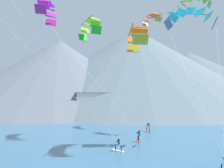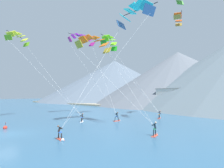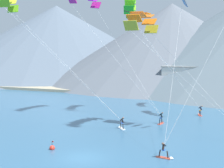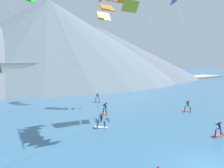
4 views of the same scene
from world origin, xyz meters
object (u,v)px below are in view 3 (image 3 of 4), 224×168
(kitesurfer_mid_center, at_px, (162,120))
(race_marker_buoy, at_px, (52,148))
(kitesurfer_near_lead, at_px, (121,125))
(kitesurfer_far_left, at_px, (166,154))
(parafoil_kite_near_lead, at_px, (8,0))
(kitesurfer_near_trail, at_px, (200,112))
(parafoil_kite_near_trail, at_px, (131,6))
(parafoil_kite_far_right, at_px, (142,20))

(kitesurfer_mid_center, distance_m, race_marker_buoy, 17.88)
(race_marker_buoy, bearing_deg, kitesurfer_near_lead, 74.17)
(kitesurfer_far_left, bearing_deg, parafoil_kite_near_lead, 172.21)
(kitesurfer_near_trail, distance_m, kitesurfer_far_left, 22.99)
(kitesurfer_near_lead, bearing_deg, kitesurfer_far_left, -49.36)
(kitesurfer_near_lead, relative_size, parafoil_kite_near_trail, 0.10)
(kitesurfer_near_trail, bearing_deg, kitesurfer_far_left, -90.36)
(kitesurfer_mid_center, relative_size, kitesurfer_far_left, 1.00)
(kitesurfer_near_lead, xyz_separation_m, parafoil_kite_near_trail, (-2.36, 9.99, 17.01))
(parafoil_kite_near_lead, bearing_deg, kitesurfer_far_left, -7.79)
(kitesurfer_near_lead, bearing_deg, kitesurfer_mid_center, 50.06)
(kitesurfer_far_left, distance_m, parafoil_kite_near_trail, 27.98)
(kitesurfer_mid_center, xyz_separation_m, kitesurfer_far_left, (4.04, -14.50, -0.11))
(kitesurfer_mid_center, xyz_separation_m, parafoil_kite_near_lead, (-16.51, -11.69, 15.84))
(kitesurfer_mid_center, relative_size, parafoil_kite_near_lead, 0.11)
(kitesurfer_near_trail, height_order, parafoil_kite_near_lead, parafoil_kite_near_lead)
(kitesurfer_near_lead, xyz_separation_m, parafoil_kite_far_right, (2.66, 0.34, 13.57))
(kitesurfer_near_lead, height_order, parafoil_kite_far_right, parafoil_kite_far_right)
(kitesurfer_near_lead, height_order, parafoil_kite_near_trail, parafoil_kite_near_trail)
(kitesurfer_near_lead, distance_m, kitesurfer_mid_center, 6.46)
(parafoil_kite_far_right, distance_m, race_marker_buoy, 19.05)
(parafoil_kite_far_right, bearing_deg, kitesurfer_near_trail, 66.56)
(kitesurfer_far_left, bearing_deg, kitesurfer_near_lead, 130.64)
(kitesurfer_near_lead, height_order, race_marker_buoy, kitesurfer_near_lead)
(kitesurfer_mid_center, height_order, race_marker_buoy, kitesurfer_mid_center)
(parafoil_kite_near_lead, bearing_deg, kitesurfer_near_lead, 28.59)
(kitesurfer_far_left, relative_size, parafoil_kite_near_trail, 0.10)
(kitesurfer_near_lead, bearing_deg, kitesurfer_near_trail, 58.19)
(kitesurfer_mid_center, bearing_deg, kitesurfer_near_trail, 63.73)
(kitesurfer_far_left, distance_m, parafoil_kite_far_right, 17.69)
(kitesurfer_far_left, distance_m, race_marker_buoy, 11.55)
(kitesurfer_near_trail, relative_size, parafoil_kite_near_trail, 0.10)
(parafoil_kite_far_right, height_order, race_marker_buoy, parafoil_kite_far_right)
(kitesurfer_near_trail, xyz_separation_m, parafoil_kite_near_lead, (-20.70, -20.18, 15.88))
(parafoil_kite_near_lead, xyz_separation_m, parafoil_kite_far_right, (15.02, 7.07, -2.37))
(kitesurfer_far_left, bearing_deg, kitesurfer_near_trail, 89.64)
(kitesurfer_near_lead, height_order, kitesurfer_mid_center, kitesurfer_mid_center)
(kitesurfer_near_trail, bearing_deg, parafoil_kite_near_trail, -162.12)
(kitesurfer_near_lead, xyz_separation_m, kitesurfer_mid_center, (4.15, 4.96, 0.10))
(parafoil_kite_near_trail, xyz_separation_m, parafoil_kite_far_right, (5.01, -9.65, -3.44))
(parafoil_kite_near_lead, bearing_deg, parafoil_kite_near_trail, 59.12)
(kitesurfer_mid_center, distance_m, parafoil_kite_near_trail, 18.81)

